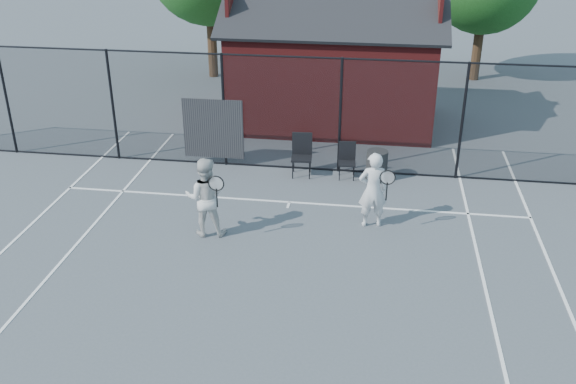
# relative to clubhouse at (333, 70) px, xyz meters

# --- Properties ---
(ground) EXTENTS (80.00, 80.00, 0.00)m
(ground) POSITION_rel_clubhouse_xyz_m (-0.50, -9.00, -1.61)
(ground) COLOR #4F565A
(ground) RESTS_ON ground
(court_lines) EXTENTS (11.02, 18.00, 0.01)m
(court_lines) POSITION_rel_clubhouse_xyz_m (-0.50, -10.32, -1.60)
(court_lines) COLOR white
(court_lines) RESTS_ON ground
(fence) EXTENTS (22.04, 3.00, 3.00)m
(fence) POSITION_rel_clubhouse_xyz_m (-0.80, -4.00, -0.16)
(fence) COLOR black
(fence) RESTS_ON ground
(clubhouse) EXTENTS (6.50, 4.36, 4.19)m
(clubhouse) POSITION_rel_clubhouse_xyz_m (0.00, 0.00, 0.00)
(clubhouse) COLOR maroon
(clubhouse) RESTS_ON ground
(player_front) EXTENTS (0.80, 0.62, 1.71)m
(player_front) POSITION_rel_clubhouse_xyz_m (1.43, -6.85, -0.75)
(player_front) COLOR silver
(player_front) RESTS_ON ground
(player_back) EXTENTS (0.98, 0.77, 1.73)m
(player_back) POSITION_rel_clubhouse_xyz_m (-2.04, -7.72, -0.74)
(player_back) COLOR silver
(player_back) RESTS_ON ground
(chair_left) EXTENTS (0.55, 0.57, 1.07)m
(chair_left) POSITION_rel_clubhouse_xyz_m (-0.41, -4.42, -1.07)
(chair_left) COLOR black
(chair_left) RESTS_ON ground
(chair_right) EXTENTS (0.46, 0.48, 0.90)m
(chair_right) POSITION_rel_clubhouse_xyz_m (0.74, -4.40, -1.16)
(chair_right) COLOR black
(chair_right) RESTS_ON ground
(waste_bin) EXTENTS (0.54, 0.54, 0.78)m
(waste_bin) POSITION_rel_clubhouse_xyz_m (1.49, -4.40, -1.22)
(waste_bin) COLOR black
(waste_bin) RESTS_ON ground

